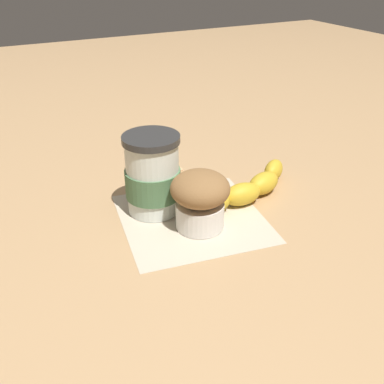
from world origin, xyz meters
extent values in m
plane|color=tan|center=(0.00, 0.00, 0.00)|extent=(3.00, 3.00, 0.00)
cube|color=beige|center=(0.00, 0.00, 0.00)|extent=(0.24, 0.24, 0.00)
cylinder|color=silver|center=(-0.04, 0.05, 0.06)|extent=(0.08, 0.08, 0.11)
cylinder|color=#2D2D2D|center=(-0.04, 0.05, 0.12)|extent=(0.09, 0.09, 0.01)
cylinder|color=#4C754C|center=(-0.04, 0.05, 0.05)|extent=(0.08, 0.08, 0.04)
cylinder|color=white|center=(0.00, -0.03, 0.02)|extent=(0.07, 0.07, 0.04)
ellipsoid|color=olive|center=(0.00, -0.03, 0.06)|extent=(0.09, 0.09, 0.05)
ellipsoid|color=gold|center=(0.04, 0.00, 0.02)|extent=(0.06, 0.05, 0.04)
ellipsoid|color=gold|center=(0.09, 0.00, 0.02)|extent=(0.06, 0.04, 0.04)
ellipsoid|color=gold|center=(0.14, 0.02, 0.02)|extent=(0.07, 0.05, 0.04)
ellipsoid|color=gold|center=(0.19, 0.05, 0.02)|extent=(0.06, 0.06, 0.04)
cube|color=#E0B27F|center=(0.03, 0.17, 0.00)|extent=(0.05, 0.03, 0.01)
camera|label=1|loc=(-0.27, -0.52, 0.37)|focal=42.00mm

